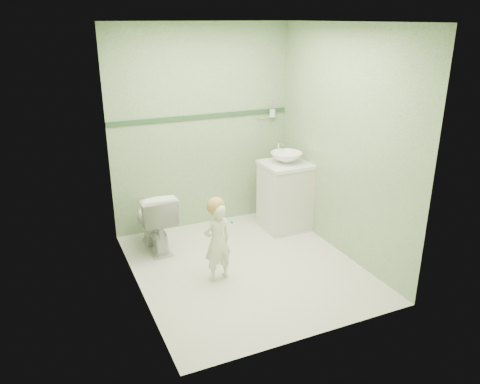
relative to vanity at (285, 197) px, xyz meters
name	(u,v)px	position (x,y,z in m)	size (l,w,h in m)	color
ground	(246,267)	(-0.84, -0.70, -0.40)	(2.50, 2.50, 0.00)	beige
room_shell	(246,156)	(-0.84, -0.70, 0.80)	(2.50, 2.54, 2.40)	#7FA374
trim_stripe	(202,117)	(-0.84, 0.54, 0.95)	(2.20, 0.02, 0.05)	#2C4E2F
vanity	(285,197)	(0.00, 0.00, 0.00)	(0.52, 0.50, 0.80)	beige
counter	(286,165)	(0.00, 0.00, 0.41)	(0.54, 0.52, 0.04)	white
basin	(286,158)	(0.00, 0.00, 0.49)	(0.37, 0.37, 0.13)	white
faucet	(279,147)	(0.00, 0.19, 0.57)	(0.03, 0.13, 0.18)	silver
cup_holder	(272,113)	(0.05, 0.48, 0.93)	(0.26, 0.07, 0.21)	silver
toilet	(155,220)	(-1.58, 0.10, -0.05)	(0.39, 0.68, 0.69)	white
toddler	(217,242)	(-1.19, -0.80, 0.00)	(0.29, 0.19, 0.80)	silver
hair_cap	(216,206)	(-1.19, -0.77, 0.37)	(0.18, 0.18, 0.18)	#B98248
teal_toothbrush	(230,222)	(-1.10, -0.91, 0.25)	(0.11, 0.14, 0.08)	#009676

